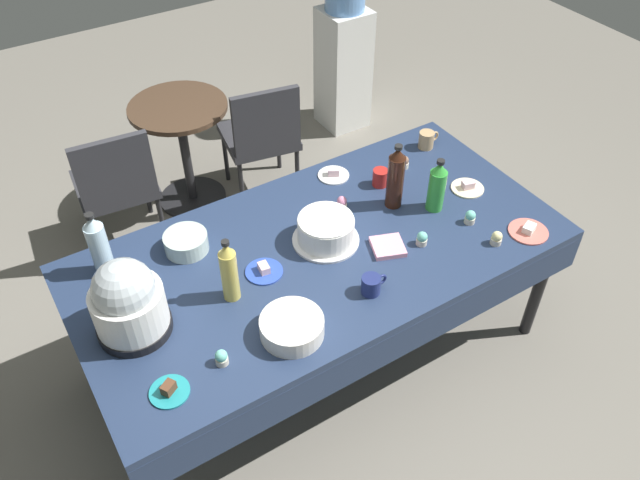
{
  "coord_description": "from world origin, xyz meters",
  "views": [
    {
      "loc": [
        -1.1,
        -1.76,
        2.72
      ],
      "look_at": [
        0.0,
        0.0,
        0.8
      ],
      "focal_mm": 35.87,
      "sensor_mm": 36.0,
      "label": 1
    }
  ],
  "objects_px": {
    "cupcake_rose": "(497,238)",
    "coffee_mug_red": "(381,177)",
    "soda_bottle_lime_soda": "(437,187)",
    "cupcake_berry": "(422,239)",
    "cupcake_cocoa": "(470,217)",
    "coffee_mug_navy": "(371,285)",
    "ceramic_snack_bowl": "(292,327)",
    "dessert_plate_cobalt": "(264,271)",
    "dessert_plate_coral": "(528,231)",
    "slow_cooker": "(128,302)",
    "maroon_chair_left": "(116,182)",
    "water_cooler": "(344,52)",
    "soda_bottle_cola": "(396,178)",
    "coffee_mug_tan": "(427,140)",
    "cupcake_vanilla": "(221,358)",
    "dessert_plate_teal": "(169,391)",
    "cupcake_lemon": "(404,162)",
    "dessert_plate_cream": "(468,187)",
    "potluck_table": "(320,258)",
    "glass_salad_bowl": "(186,242)",
    "soda_bottle_ginger_ale": "(229,272)",
    "frosted_layer_cake": "(326,230)",
    "cupcake_mint": "(342,203)",
    "round_cafe_table": "(183,136)",
    "dessert_plate_white": "(334,174)",
    "soda_bottle_water": "(99,246)",
    "maroon_chair_right": "(262,134)"
  },
  "relations": [
    {
      "from": "soda_bottle_cola",
      "to": "coffee_mug_tan",
      "type": "height_order",
      "value": "soda_bottle_cola"
    },
    {
      "from": "coffee_mug_red",
      "to": "ceramic_snack_bowl",
      "type": "bearing_deg",
      "value": -145.31
    },
    {
      "from": "soda_bottle_water",
      "to": "potluck_table",
      "type": "bearing_deg",
      "value": -23.08
    },
    {
      "from": "soda_bottle_ginger_ale",
      "to": "soda_bottle_lime_soda",
      "type": "distance_m",
      "value": 1.08
    },
    {
      "from": "potluck_table",
      "to": "dessert_plate_coral",
      "type": "height_order",
      "value": "dessert_plate_coral"
    },
    {
      "from": "cupcake_mint",
      "to": "dessert_plate_coral",
      "type": "bearing_deg",
      "value": -43.43
    },
    {
      "from": "soda_bottle_lime_soda",
      "to": "cupcake_rose",
      "type": "bearing_deg",
      "value": -77.64
    },
    {
      "from": "coffee_mug_tan",
      "to": "round_cafe_table",
      "type": "xyz_separation_m",
      "value": [
        -0.96,
        1.17,
        -0.3
      ]
    },
    {
      "from": "soda_bottle_ginger_ale",
      "to": "cupcake_vanilla",
      "type": "bearing_deg",
      "value": -122.58
    },
    {
      "from": "maroon_chair_left",
      "to": "water_cooler",
      "type": "relative_size",
      "value": 0.69
    },
    {
      "from": "dessert_plate_white",
      "to": "water_cooler",
      "type": "bearing_deg",
      "value": 54.63
    },
    {
      "from": "cupcake_rose",
      "to": "ceramic_snack_bowl",
      "type": "bearing_deg",
      "value": 177.94
    },
    {
      "from": "cupcake_vanilla",
      "to": "cupcake_berry",
      "type": "distance_m",
      "value": 1.06
    },
    {
      "from": "coffee_mug_tan",
      "to": "water_cooler",
      "type": "height_order",
      "value": "water_cooler"
    },
    {
      "from": "cupcake_cocoa",
      "to": "coffee_mug_navy",
      "type": "distance_m",
      "value": 0.66
    },
    {
      "from": "soda_bottle_lime_soda",
      "to": "cupcake_cocoa",
      "type": "bearing_deg",
      "value": -67.18
    },
    {
      "from": "dessert_plate_teal",
      "to": "coffee_mug_red",
      "type": "height_order",
      "value": "coffee_mug_red"
    },
    {
      "from": "glass_salad_bowl",
      "to": "soda_bottle_ginger_ale",
      "type": "relative_size",
      "value": 0.63
    },
    {
      "from": "dessert_plate_coral",
      "to": "soda_bottle_cola",
      "type": "height_order",
      "value": "soda_bottle_cola"
    },
    {
      "from": "dessert_plate_cobalt",
      "to": "cupcake_rose",
      "type": "relative_size",
      "value": 2.43
    },
    {
      "from": "water_cooler",
      "to": "cupcake_rose",
      "type": "bearing_deg",
      "value": -106.18
    },
    {
      "from": "cupcake_cocoa",
      "to": "maroon_chair_left",
      "type": "distance_m",
      "value": 2.0
    },
    {
      "from": "dessert_plate_coral",
      "to": "cupcake_cocoa",
      "type": "bearing_deg",
      "value": 133.3
    },
    {
      "from": "dessert_plate_cream",
      "to": "cupcake_mint",
      "type": "bearing_deg",
      "value": 161.34
    },
    {
      "from": "frosted_layer_cake",
      "to": "cupcake_rose",
      "type": "bearing_deg",
      "value": -33.28
    },
    {
      "from": "glass_salad_bowl",
      "to": "maroon_chair_left",
      "type": "bearing_deg",
      "value": 92.78
    },
    {
      "from": "soda_bottle_lime_soda",
      "to": "cupcake_berry",
      "type": "bearing_deg",
      "value": -141.27
    },
    {
      "from": "dessert_plate_cobalt",
      "to": "soda_bottle_ginger_ale",
      "type": "height_order",
      "value": "soda_bottle_ginger_ale"
    },
    {
      "from": "ceramic_snack_bowl",
      "to": "dessert_plate_cream",
      "type": "distance_m",
      "value": 1.25
    },
    {
      "from": "dessert_plate_cream",
      "to": "dessert_plate_teal",
      "type": "xyz_separation_m",
      "value": [
        -1.71,
        -0.33,
        0.0
      ]
    },
    {
      "from": "dessert_plate_teal",
      "to": "cupcake_vanilla",
      "type": "bearing_deg",
      "value": 4.59
    },
    {
      "from": "dessert_plate_coral",
      "to": "slow_cooker",
      "type": "bearing_deg",
      "value": 166.75
    },
    {
      "from": "cupcake_lemon",
      "to": "soda_bottle_water",
      "type": "xyz_separation_m",
      "value": [
        -1.55,
        0.08,
        0.12
      ]
    },
    {
      "from": "slow_cooker",
      "to": "glass_salad_bowl",
      "type": "relative_size",
      "value": 1.79
    },
    {
      "from": "round_cafe_table",
      "to": "water_cooler",
      "type": "distance_m",
      "value": 1.41
    },
    {
      "from": "cupcake_mint",
      "to": "coffee_mug_red",
      "type": "height_order",
      "value": "coffee_mug_red"
    },
    {
      "from": "cupcake_rose",
      "to": "coffee_mug_red",
      "type": "relative_size",
      "value": 0.58
    },
    {
      "from": "dessert_plate_white",
      "to": "soda_bottle_lime_soda",
      "type": "distance_m",
      "value": 0.55
    },
    {
      "from": "cupcake_lemon",
      "to": "dessert_plate_cream",
      "type": "bearing_deg",
      "value": -62.88
    },
    {
      "from": "ceramic_snack_bowl",
      "to": "dessert_plate_cobalt",
      "type": "relative_size",
      "value": 1.54
    },
    {
      "from": "cupcake_vanilla",
      "to": "coffee_mug_red",
      "type": "xyz_separation_m",
      "value": [
        1.15,
        0.57,
        0.01
      ]
    },
    {
      "from": "slow_cooker",
      "to": "frosted_layer_cake",
      "type": "bearing_deg",
      "value": 2.29
    },
    {
      "from": "soda_bottle_lime_soda",
      "to": "ceramic_snack_bowl",
      "type": "bearing_deg",
      "value": -162.36
    },
    {
      "from": "dessert_plate_coral",
      "to": "coffee_mug_navy",
      "type": "xyz_separation_m",
      "value": [
        -0.83,
        0.08,
        0.03
      ]
    },
    {
      "from": "cupcake_mint",
      "to": "maroon_chair_right",
      "type": "height_order",
      "value": "maroon_chair_right"
    },
    {
      "from": "coffee_mug_red",
      "to": "cupcake_lemon",
      "type": "bearing_deg",
      "value": 15.65
    },
    {
      "from": "soda_bottle_cola",
      "to": "dessert_plate_teal",
      "type": "bearing_deg",
      "value": -162.0
    },
    {
      "from": "potluck_table",
      "to": "dessert_plate_teal",
      "type": "distance_m",
      "value": 0.94
    },
    {
      "from": "frosted_layer_cake",
      "to": "cupcake_berry",
      "type": "relative_size",
      "value": 4.53
    },
    {
      "from": "glass_salad_bowl",
      "to": "dessert_plate_teal",
      "type": "distance_m",
      "value": 0.75
    }
  ]
}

